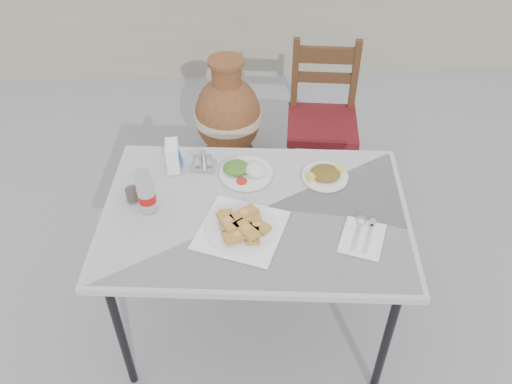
{
  "coord_description": "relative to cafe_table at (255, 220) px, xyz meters",
  "views": [
    {
      "loc": [
        -0.23,
        -1.42,
        2.17
      ],
      "look_at": [
        -0.15,
        0.13,
        0.77
      ],
      "focal_mm": 38.0,
      "sensor_mm": 36.0,
      "label": 1
    }
  ],
  "objects": [
    {
      "name": "cola_glass",
      "position": [
        -0.48,
        0.09,
        0.09
      ],
      "size": [
        0.06,
        0.06,
        0.09
      ],
      "color": "white",
      "rests_on": "cafe_table"
    },
    {
      "name": "condiment_caddy",
      "position": [
        -0.2,
        0.28,
        0.07
      ],
      "size": [
        0.11,
        0.1,
        0.07
      ],
      "rotation": [
        0.0,
        0.0,
        -0.2
      ],
      "color": "silver",
      "rests_on": "cafe_table"
    },
    {
      "name": "salad_chopped_plate",
      "position": [
        0.3,
        0.18,
        0.07
      ],
      "size": [
        0.19,
        0.19,
        0.04
      ],
      "color": "white",
      "rests_on": "cafe_table"
    },
    {
      "name": "cutlery_napkin",
      "position": [
        0.39,
        -0.15,
        0.05
      ],
      "size": [
        0.21,
        0.23,
        0.01
      ],
      "rotation": [
        0.0,
        0.0,
        -0.38
      ],
      "color": "white",
      "rests_on": "cafe_table"
    },
    {
      "name": "pide_plate",
      "position": [
        -0.06,
        -0.1,
        0.08
      ],
      "size": [
        0.39,
        0.39,
        0.06
      ],
      "rotation": [
        0.0,
        0.0,
        -0.37
      ],
      "color": "white",
      "rests_on": "cafe_table"
    },
    {
      "name": "cafe_table",
      "position": [
        0.0,
        0.0,
        0.0
      ],
      "size": [
        1.25,
        0.9,
        0.72
      ],
      "rotation": [
        0.0,
        0.0,
        -0.09
      ],
      "color": "black",
      "rests_on": "ground"
    },
    {
      "name": "chair",
      "position": [
        0.43,
        1.0,
        -0.22
      ],
      "size": [
        0.43,
        0.43,
        0.87
      ],
      "rotation": [
        0.0,
        0.0,
        -0.12
      ],
      "color": "#391E0F",
      "rests_on": "ground"
    },
    {
      "name": "salad_rice_plate",
      "position": [
        -0.03,
        0.22,
        0.07
      ],
      "size": [
        0.22,
        0.22,
        0.06
      ],
      "color": "white",
      "rests_on": "cafe_table"
    },
    {
      "name": "terracotta_urn",
      "position": [
        -0.1,
        1.23,
        -0.34
      ],
      "size": [
        0.41,
        0.41,
        0.71
      ],
      "color": "brown",
      "rests_on": "ground"
    },
    {
      "name": "ground",
      "position": [
        0.16,
        -0.08,
        -0.67
      ],
      "size": [
        80.0,
        80.0,
        0.0
      ],
      "primitive_type": "plane",
      "color": "slate",
      "rests_on": "ground"
    },
    {
      "name": "napkin_holder",
      "position": [
        -0.33,
        0.28,
        0.11
      ],
      "size": [
        0.07,
        0.1,
        0.12
      ],
      "rotation": [
        0.0,
        0.0,
        0.06
      ],
      "color": "white",
      "rests_on": "cafe_table"
    },
    {
      "name": "soda_can",
      "position": [
        -0.41,
        0.03,
        0.11
      ],
      "size": [
        0.07,
        0.07,
        0.13
      ],
      "color": "silver",
      "rests_on": "cafe_table"
    }
  ]
}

